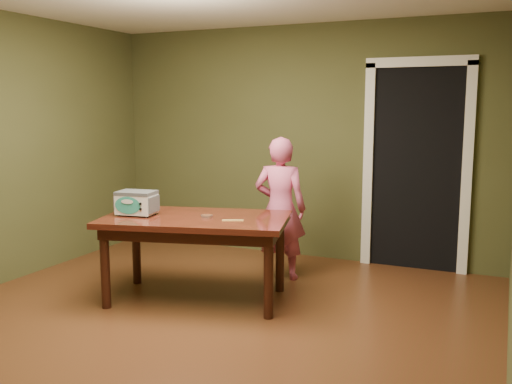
# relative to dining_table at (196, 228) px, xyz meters

# --- Properties ---
(floor) EXTENTS (5.00, 5.00, 0.00)m
(floor) POSITION_rel_dining_table_xyz_m (0.30, -0.68, -0.65)
(floor) COLOR #512917
(floor) RESTS_ON ground
(room_shell) EXTENTS (4.52, 5.02, 2.61)m
(room_shell) POSITION_rel_dining_table_xyz_m (0.30, -0.68, 1.06)
(room_shell) COLOR #474A27
(room_shell) RESTS_ON ground
(doorway) EXTENTS (1.10, 0.66, 2.25)m
(doorway) POSITION_rel_dining_table_xyz_m (1.60, 2.10, 0.41)
(doorway) COLOR black
(doorway) RESTS_ON ground
(dining_table) EXTENTS (1.77, 1.26, 0.75)m
(dining_table) POSITION_rel_dining_table_xyz_m (0.00, 0.00, 0.00)
(dining_table) COLOR #34130C
(dining_table) RESTS_ON floor
(toy_oven) EXTENTS (0.38, 0.28, 0.21)m
(toy_oven) POSITION_rel_dining_table_xyz_m (-0.52, -0.15, 0.22)
(toy_oven) COLOR #4C4F54
(toy_oven) RESTS_ON dining_table
(baking_pan) EXTENTS (0.10, 0.10, 0.02)m
(baking_pan) POSITION_rel_dining_table_xyz_m (0.11, 0.01, 0.11)
(baking_pan) COLOR silver
(baking_pan) RESTS_ON dining_table
(spatula) EXTENTS (0.18, 0.09, 0.01)m
(spatula) POSITION_rel_dining_table_xyz_m (0.38, -0.03, 0.10)
(spatula) COLOR #F6D36B
(spatula) RESTS_ON dining_table
(child) EXTENTS (0.56, 0.42, 1.41)m
(child) POSITION_rel_dining_table_xyz_m (0.44, 0.90, 0.06)
(child) COLOR #D85987
(child) RESTS_ON floor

